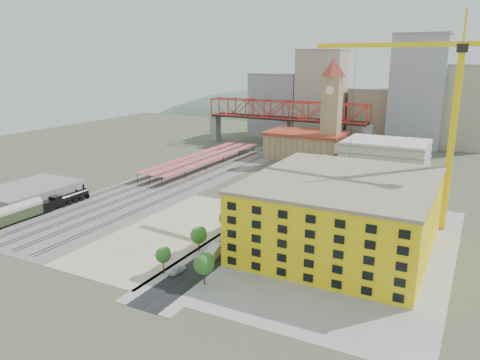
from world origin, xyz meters
The scene contains 33 objects.
ground centered at (0.00, 0.00, 0.00)m, with size 400.00×400.00×0.00m, color #474C38.
ballast_strip centered at (-36.00, 17.50, 0.03)m, with size 36.00×165.00×0.06m, color #605E59.
dirt_lot centered at (-4.00, -31.50, 0.03)m, with size 28.00×67.00×0.06m, color tan.
street_asphalt centered at (16.00, 15.00, 0.03)m, with size 12.00×170.00×0.06m, color black.
sidewalk_west centered at (10.50, 15.00, 0.02)m, with size 3.00×170.00×0.04m, color gray.
sidewalk_east centered at (21.50, 15.00, 0.02)m, with size 3.00×170.00×0.04m, color gray.
construction_pad centered at (45.00, -20.00, 0.03)m, with size 50.00×90.00×0.06m, color gray.
rail_tracks centered at (-37.80, 17.50, 0.15)m, with size 26.56×160.00×0.18m.
platform_canopies centered at (-41.00, 45.00, 3.99)m, with size 16.00×80.00×4.12m.
station_hall centered at (-5.00, 82.00, 6.67)m, with size 38.00×24.00×13.10m.
clock_tower centered at (8.00, 79.99, 28.70)m, with size 12.00×12.00×52.00m.
parking_garage centered at (36.00, 70.00, 7.00)m, with size 34.00×26.00×14.00m, color silver.
truss_bridge centered at (-25.00, 105.00, 18.86)m, with size 94.00×9.60×25.60m.
construction_building centered at (42.00, -20.00, 9.41)m, with size 44.60×50.60×18.80m.
warehouse centered at (-66.00, -30.00, 2.50)m, with size 22.00×32.00×5.00m, color gray.
street_trees centered at (16.00, 5.00, 0.00)m, with size 15.40×124.40×8.00m.
skyline centered at (7.47, 142.31, 22.81)m, with size 133.00×46.00×60.00m.
distant_hills centered at (45.28, 260.00, -79.54)m, with size 647.00×264.00×227.00m.
locomotive centered at (-50.00, -29.00, 2.15)m, with size 2.99×23.07×5.77m.
coach centered at (-50.00, -48.53, 3.21)m, with size 3.31×19.23×6.03m.
tower_crane centered at (60.78, 7.60, 37.58)m, with size 56.85×8.96×60.90m.
site_trailer_a centered at (16.00, -42.74, 1.31)m, with size 2.51×9.55×2.61m, color silver.
site_trailer_b centered at (16.00, -21.04, 1.42)m, with size 2.74×10.40×2.85m, color silver.
site_trailer_c centered at (16.00, -12.09, 1.19)m, with size 2.29×8.69×2.38m, color silver.
site_trailer_d centered at (16.00, -2.10, 1.26)m, with size 2.43×9.24×2.53m, color silver.
car_0 centered at (13.00, -53.38, 0.80)m, with size 1.89×4.71×1.60m, color silver.
car_1 centered at (13.00, -23.42, 0.78)m, with size 1.66×4.76×1.57m, color #A2A1A7.
car_2 centered at (13.00, 3.69, 0.68)m, with size 2.27×4.92×1.37m, color black.
car_3 centered at (13.00, 32.28, 0.66)m, with size 1.84×4.52×1.31m, color navy.
car_4 centered at (19.00, -25.35, 0.67)m, with size 1.58×3.92×1.34m, color silver.
car_5 centered at (19.00, -26.34, 0.66)m, with size 1.40×4.01×1.32m, color gray.
car_6 centered at (19.00, 21.44, 0.71)m, with size 2.37×5.14×1.43m, color black.
car_7 centered at (19.00, 42.35, 0.78)m, with size 2.20×5.40×1.57m, color navy.
Camera 1 is at (72.06, -134.51, 48.74)m, focal length 35.00 mm.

